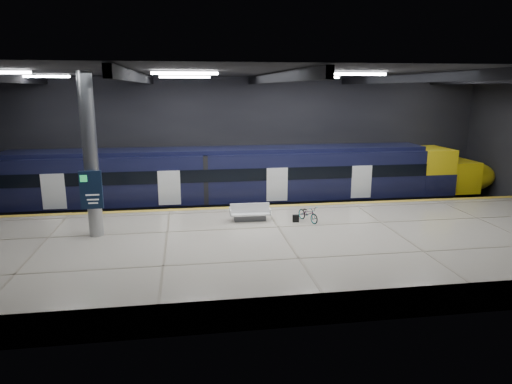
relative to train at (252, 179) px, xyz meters
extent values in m
plane|color=black|center=(0.25, -5.50, -2.06)|extent=(30.00, 30.00, 0.00)
cube|color=black|center=(0.25, 2.50, 1.94)|extent=(30.00, 0.10, 8.00)
cube|color=black|center=(0.25, -13.50, 1.94)|extent=(30.00, 0.10, 8.00)
cube|color=black|center=(0.25, -5.50, 5.94)|extent=(30.00, 16.00, 0.10)
cube|color=black|center=(-5.75, -5.50, 5.69)|extent=(0.25, 16.00, 0.40)
cube|color=black|center=(0.25, -5.50, 5.69)|extent=(0.25, 16.00, 0.40)
cube|color=black|center=(6.25, -5.50, 5.69)|extent=(0.25, 16.00, 0.40)
cube|color=white|center=(-3.75, -7.50, 5.82)|extent=(2.60, 0.18, 0.10)
cube|color=white|center=(3.25, -7.50, 5.82)|extent=(2.60, 0.18, 0.10)
cube|color=white|center=(10.25, -7.50, 5.82)|extent=(2.60, 0.18, 0.10)
cube|color=white|center=(-10.75, -1.50, 5.82)|extent=(2.60, 0.18, 0.10)
cube|color=white|center=(-3.75, -1.50, 5.82)|extent=(2.60, 0.18, 0.10)
cube|color=white|center=(3.25, -1.50, 5.82)|extent=(2.60, 0.18, 0.10)
cube|color=white|center=(10.25, -1.50, 5.82)|extent=(2.60, 0.18, 0.10)
cube|color=beige|center=(0.25, -8.00, -1.51)|extent=(30.00, 11.00, 1.10)
cube|color=gold|center=(0.25, -2.75, -0.95)|extent=(30.00, 0.40, 0.01)
cube|color=gray|center=(0.25, -0.72, -1.98)|extent=(30.00, 0.08, 0.16)
cube|color=gray|center=(0.25, 0.72, -1.98)|extent=(30.00, 0.08, 0.16)
cube|color=black|center=(-1.80, 0.00, -1.51)|extent=(24.00, 2.58, 0.80)
cube|color=black|center=(-1.80, 0.00, 0.27)|extent=(24.00, 2.80, 2.75)
cube|color=black|center=(-1.80, 0.00, 1.76)|extent=(24.00, 2.30, 0.24)
cube|color=black|center=(-1.80, -1.41, 0.54)|extent=(24.00, 0.04, 0.70)
cube|color=white|center=(1.20, -1.41, -0.06)|extent=(1.20, 0.05, 1.90)
cube|color=yellow|center=(11.20, 0.00, 0.27)|extent=(2.00, 2.80, 2.75)
ellipsoid|color=yellow|center=(13.80, 0.00, -0.21)|extent=(3.60, 2.52, 1.90)
cube|color=black|center=(11.50, 0.00, 0.44)|extent=(1.60, 2.38, 0.80)
cube|color=#595B60|center=(-0.89, -5.28, -0.82)|extent=(1.52, 0.50, 0.28)
cube|color=white|center=(-0.89, -5.28, -0.60)|extent=(1.90, 0.84, 0.08)
cube|color=white|center=(-0.89, -5.28, -0.34)|extent=(1.88, 0.12, 0.47)
cube|color=white|center=(-1.83, -5.26, -0.49)|extent=(0.07, 0.80, 0.28)
cube|color=white|center=(0.05, -5.30, -0.49)|extent=(0.07, 0.80, 0.28)
imported|color=#99999E|center=(1.83, -5.85, -0.57)|extent=(1.03, 1.56, 0.77)
cube|color=black|center=(1.23, -5.85, -0.78)|extent=(0.32, 0.21, 0.35)
cylinder|color=#9EA0A5|center=(-7.75, -6.50, 2.49)|extent=(0.60, 0.60, 6.90)
cube|color=#0E1D36|center=(-7.75, -6.92, 1.14)|extent=(0.90, 0.12, 1.60)
camera|label=1|loc=(-3.77, -26.14, 5.25)|focal=32.00mm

